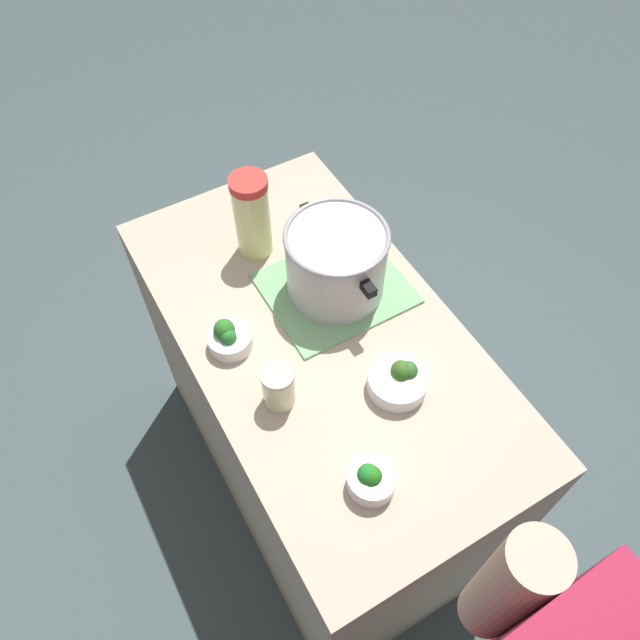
% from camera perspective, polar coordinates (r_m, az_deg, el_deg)
% --- Properties ---
extents(ground_plane, '(8.00, 8.00, 0.00)m').
position_cam_1_polar(ground_plane, '(2.35, 0.00, -13.67)').
color(ground_plane, '#465658').
extents(counter_slab, '(1.20, 0.64, 0.91)m').
position_cam_1_polar(counter_slab, '(1.94, 0.00, -8.69)').
color(counter_slab, '#BCAA93').
rests_on(counter_slab, ground_plane).
extents(dish_cloth, '(0.30, 0.35, 0.01)m').
position_cam_1_polar(dish_cloth, '(1.62, 1.40, 2.94)').
color(dish_cloth, '#7EBA80').
rests_on(dish_cloth, counter_slab).
extents(cooking_pot, '(0.32, 0.26, 0.20)m').
position_cam_1_polar(cooking_pot, '(1.54, 1.48, 5.39)').
color(cooking_pot, '#B7B7BC').
rests_on(cooking_pot, dish_cloth).
extents(lemonade_pitcher, '(0.10, 0.10, 0.25)m').
position_cam_1_polar(lemonade_pitcher, '(1.63, -6.24, 9.46)').
color(lemonade_pitcher, '#F5EF9C').
rests_on(lemonade_pitcher, counter_slab).
extents(mason_jar, '(0.08, 0.08, 0.12)m').
position_cam_1_polar(mason_jar, '(1.40, -3.82, -6.10)').
color(mason_jar, beige).
rests_on(mason_jar, counter_slab).
extents(broccoli_bowl_front, '(0.14, 0.14, 0.08)m').
position_cam_1_polar(broccoli_bowl_front, '(1.45, 7.23, -5.41)').
color(broccoli_bowl_front, silver).
rests_on(broccoli_bowl_front, counter_slab).
extents(broccoli_bowl_center, '(0.11, 0.11, 0.08)m').
position_cam_1_polar(broccoli_bowl_center, '(1.51, -8.36, -1.59)').
color(broccoli_bowl_center, silver).
rests_on(broccoli_bowl_center, counter_slab).
extents(broccoli_bowl_back, '(0.10, 0.10, 0.08)m').
position_cam_1_polar(broccoli_bowl_back, '(1.33, 4.70, -14.30)').
color(broccoli_bowl_back, silver).
rests_on(broccoli_bowl_back, counter_slab).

